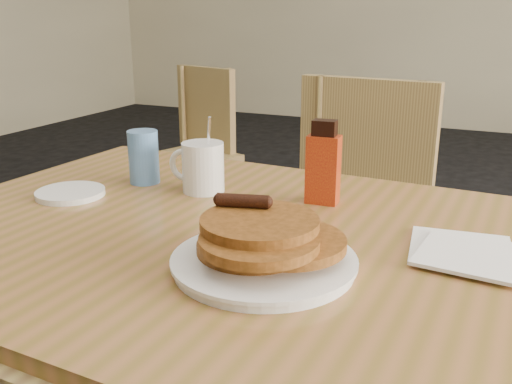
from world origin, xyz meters
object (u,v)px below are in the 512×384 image
coffee_mug (202,166)px  blue_tumbler (144,157)px  syrup_bottle (323,165)px  main_table (257,257)px  chair_wall_extra (198,138)px  pancake_plate (264,250)px  chair_main_far (354,210)px

coffee_mug → blue_tumbler: size_ratio=1.41×
syrup_bottle → blue_tumbler: size_ratio=1.42×
main_table → chair_wall_extra: bearing=123.3°
pancake_plate → blue_tumbler: 0.52m
chair_main_far → coffee_mug: (-0.19, -0.56, 0.25)m
coffee_mug → blue_tumbler: coffee_mug is taller
chair_main_far → pancake_plate: (0.08, -0.86, 0.22)m
pancake_plate → chair_main_far: bearing=95.6°
main_table → syrup_bottle: bearing=78.2°
chair_wall_extra → main_table: bearing=-39.3°
main_table → blue_tumbler: 0.42m
chair_main_far → chair_wall_extra: (-1.05, 0.89, -0.05)m
main_table → chair_main_far: size_ratio=1.49×
chair_wall_extra → pancake_plate: size_ratio=3.05×
pancake_plate → syrup_bottle: size_ratio=1.66×
main_table → coffee_mug: size_ratio=8.33×
coffee_mug → main_table: bearing=-53.0°
chair_main_far → pancake_plate: bearing=-79.0°
main_table → chair_wall_extra: (-1.07, 1.63, -0.20)m
chair_wall_extra → syrup_bottle: 1.83m
chair_wall_extra → blue_tumbler: bearing=-46.5°
coffee_mug → blue_tumbler: 0.15m
chair_main_far → chair_wall_extra: size_ratio=1.09×
chair_main_far → coffee_mug: 0.64m
pancake_plate → blue_tumbler: bearing=144.7°
chair_main_far → coffee_mug: chair_main_far is taller
coffee_mug → blue_tumbler: (-0.15, 0.00, 0.00)m
coffee_mug → syrup_bottle: 0.26m
main_table → syrup_bottle: size_ratio=8.26×
blue_tumbler → chair_main_far: bearing=58.4°
pancake_plate → chair_wall_extra: bearing=123.0°
main_table → pancake_plate: (0.06, -0.11, 0.07)m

